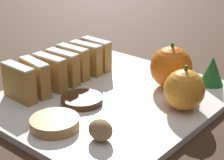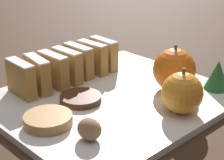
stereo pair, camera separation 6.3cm
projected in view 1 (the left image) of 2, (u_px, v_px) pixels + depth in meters
ground_plane at (112, 102)px, 0.64m from camera, size 6.00×6.00×0.00m
serving_platter at (112, 99)px, 0.64m from camera, size 0.33×0.38×0.01m
stollen_slice_front at (19, 83)px, 0.62m from camera, size 0.07×0.02×0.06m
stollen_slice_second at (35, 77)px, 0.64m from camera, size 0.07×0.03×0.06m
stollen_slice_third at (50, 73)px, 0.66m from camera, size 0.07×0.02×0.06m
stollen_slice_fourth at (63, 67)px, 0.68m from camera, size 0.07×0.02×0.06m
stollen_slice_fifth at (73, 62)px, 0.71m from camera, size 0.07×0.02×0.06m
stollen_slice_sixth at (86, 58)px, 0.73m from camera, size 0.07×0.02×0.06m
stollen_slice_back at (96, 54)px, 0.75m from camera, size 0.07×0.02×0.06m
orange_near at (184, 90)px, 0.58m from camera, size 0.06×0.06×0.07m
orange_far at (171, 67)px, 0.66m from camera, size 0.07×0.07×0.08m
walnut at (100, 130)px, 0.50m from camera, size 0.04×0.03×0.03m
chocolate_cookie at (82, 100)px, 0.61m from camera, size 0.07×0.07×0.01m
gingerbread_cookie at (55, 123)px, 0.54m from camera, size 0.07×0.07×0.02m
evergreen_sprig at (212, 71)px, 0.68m from camera, size 0.04×0.04×0.05m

